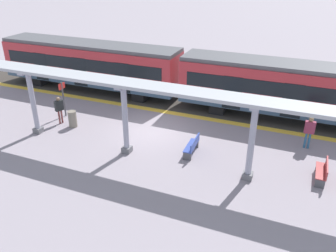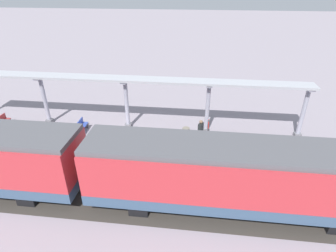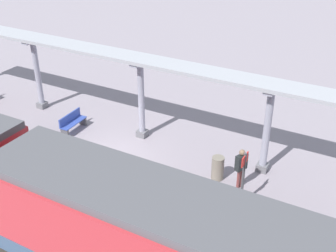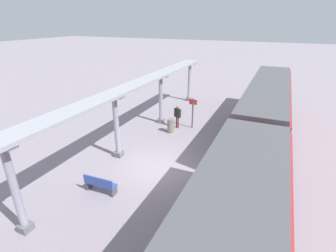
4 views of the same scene
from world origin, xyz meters
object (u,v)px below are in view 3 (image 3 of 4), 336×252
object	(u,v)px
canopy_pillar_second	(267,131)
trash_bin	(218,168)
bench_near_end	(72,122)
canopy_pillar_third	(141,100)
passenger_by_the_benches	(241,164)
platform_info_sign	(243,175)
canopy_pillar_fourth	(38,74)

from	to	relation	value
canopy_pillar_second	trash_bin	distance (m)	2.37
bench_near_end	trash_bin	world-z (taller)	trash_bin
trash_bin	canopy_pillar_second	bearing A→B (deg)	-44.45
canopy_pillar_third	passenger_by_the_benches	distance (m)	5.53
canopy_pillar_second	bench_near_end	world-z (taller)	canopy_pillar_second
trash_bin	passenger_by_the_benches	xyz separation A→B (m)	(-0.12, -0.95, 0.56)
canopy_pillar_third	canopy_pillar_second	bearing A→B (deg)	-90.00
bench_near_end	passenger_by_the_benches	bearing A→B (deg)	-92.56
canopy_pillar_second	platform_info_sign	size ratio (longest dim) A/B	1.65
bench_near_end	trash_bin	xyz separation A→B (m)	(-0.26, -7.44, 0.04)
canopy_pillar_second	passenger_by_the_benches	world-z (taller)	canopy_pillar_second
canopy_pillar_third	passenger_by_the_benches	size ratio (longest dim) A/B	2.18
bench_near_end	canopy_pillar_fourth	bearing A→B (deg)	69.28
trash_bin	passenger_by_the_benches	bearing A→B (deg)	-96.98
platform_info_sign	passenger_by_the_benches	world-z (taller)	platform_info_sign
trash_bin	platform_info_sign	size ratio (longest dim) A/B	0.44
canopy_pillar_second	platform_info_sign	xyz separation A→B (m)	(-2.49, -0.02, -0.51)
platform_info_sign	passenger_by_the_benches	bearing A→B (deg)	23.50
bench_near_end	platform_info_sign	world-z (taller)	platform_info_sign
canopy_pillar_third	passenger_by_the_benches	bearing A→B (deg)	-105.93
canopy_pillar_second	bench_near_end	distance (m)	8.98
canopy_pillar_third	passenger_by_the_benches	xyz separation A→B (m)	(-1.50, -5.27, -0.80)
canopy_pillar_second	canopy_pillar_third	bearing A→B (deg)	90.00
canopy_pillar_third	bench_near_end	bearing A→B (deg)	109.85
trash_bin	platform_info_sign	xyz separation A→B (m)	(-1.10, -1.38, 0.84)
canopy_pillar_fourth	platform_info_sign	distance (m)	12.07
bench_near_end	trash_bin	size ratio (longest dim) A/B	1.56
canopy_pillar_third	platform_info_sign	size ratio (longest dim) A/B	1.65
canopy_pillar_second	trash_bin	world-z (taller)	canopy_pillar_second
canopy_pillar_fourth	trash_bin	xyz separation A→B (m)	(-1.39, -10.42, -1.36)
platform_info_sign	canopy_pillar_fourth	bearing A→B (deg)	78.09
canopy_pillar_fourth	platform_info_sign	xyz separation A→B (m)	(-2.49, -11.80, -0.51)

